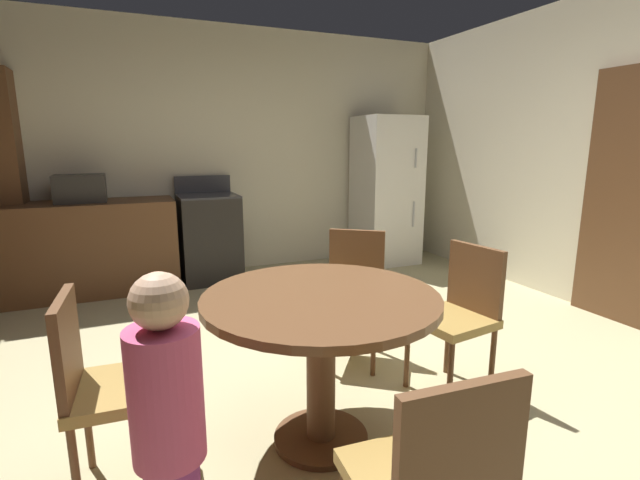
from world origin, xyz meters
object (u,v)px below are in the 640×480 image
at_px(microwave, 80,188).
at_px(chair_west, 103,380).
at_px(chair_east, 460,310).
at_px(chair_northeast, 354,287).
at_px(refrigerator, 386,191).
at_px(person_child, 169,433).
at_px(oven_range, 209,237).
at_px(dining_table, 321,328).

distance_m(microwave, chair_west, 2.99).
xyz_separation_m(chair_east, chair_northeast, (-0.37, 0.62, 0.00)).
height_order(refrigerator, person_child, refrigerator).
relative_size(oven_range, chair_east, 1.26).
xyz_separation_m(oven_range, chair_east, (0.95, -2.86, 0.03)).
distance_m(refrigerator, person_child, 4.50).
xyz_separation_m(refrigerator, microwave, (-3.31, 0.05, 0.15)).
bearing_deg(refrigerator, dining_table, -125.83).
bearing_deg(person_child, dining_table, -0.00).
relative_size(refrigerator, microwave, 4.00).
xyz_separation_m(dining_table, person_child, (-0.73, -0.53, -0.02)).
relative_size(refrigerator, person_child, 1.61).
relative_size(chair_east, chair_northeast, 1.00).
height_order(refrigerator, chair_west, refrigerator).
height_order(microwave, dining_table, microwave).
distance_m(oven_range, chair_east, 3.01).
distance_m(oven_range, chair_west, 3.08).
relative_size(oven_range, refrigerator, 0.62).
height_order(oven_range, refrigerator, refrigerator).
bearing_deg(chair_west, dining_table, 0.00).
xyz_separation_m(chair_northeast, person_child, (-1.30, -1.29, 0.08)).
bearing_deg(dining_table, chair_west, 176.60).
bearing_deg(chair_northeast, chair_east, 67.38).
height_order(refrigerator, microwave, refrigerator).
bearing_deg(oven_range, dining_table, -89.75).
bearing_deg(refrigerator, microwave, 179.13).
height_order(chair_west, chair_northeast, same).
relative_size(chair_northeast, person_child, 0.80).
xyz_separation_m(refrigerator, dining_table, (-2.12, -2.94, -0.28)).
distance_m(refrigerator, dining_table, 3.64).
relative_size(chair_west, chair_east, 1.00).
distance_m(microwave, chair_east, 3.60).
relative_size(oven_range, chair_west, 1.26).
bearing_deg(chair_west, microwave, 98.15).
distance_m(refrigerator, chair_northeast, 2.71).
distance_m(microwave, chair_northeast, 2.89).
bearing_deg(person_child, chair_northeast, 8.89).
height_order(microwave, chair_east, microwave).
xyz_separation_m(microwave, chair_east, (2.12, -2.86, -0.53)).
xyz_separation_m(dining_table, chair_east, (0.94, 0.13, -0.09)).
bearing_deg(refrigerator, oven_range, 178.56).
bearing_deg(chair_east, oven_range, -79.75).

